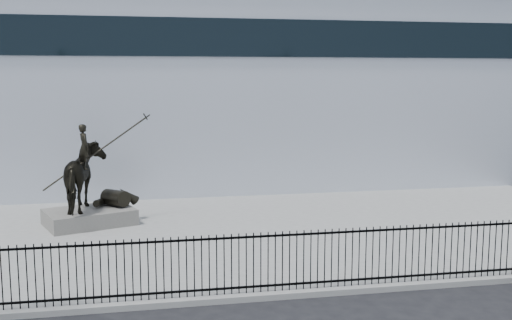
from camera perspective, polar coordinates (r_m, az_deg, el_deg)
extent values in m
plane|color=black|center=(13.85, 0.10, -14.90)|extent=(120.00, 120.00, 0.00)
cube|color=gray|center=(20.38, -3.74, -7.13)|extent=(30.00, 12.00, 0.15)
cube|color=silver|center=(32.62, -6.75, 6.39)|extent=(44.00, 14.00, 9.00)
cube|color=black|center=(14.89, -0.85, -12.00)|extent=(22.00, 0.05, 0.05)
cube|color=black|center=(14.51, -0.86, -7.36)|extent=(22.00, 0.05, 0.05)
cube|color=black|center=(14.69, -0.85, -9.80)|extent=(22.00, 0.03, 1.50)
cube|color=#5E5B56|center=(22.15, -15.57, -5.25)|extent=(3.46, 2.92, 0.55)
imported|color=black|center=(21.87, -15.71, -1.56)|extent=(2.68, 2.87, 2.34)
imported|color=black|center=(21.70, -16.05, 1.21)|extent=(0.56, 0.67, 1.58)
cylinder|color=black|center=(21.84, -14.99, 0.66)|extent=(3.55, 1.37, 2.38)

